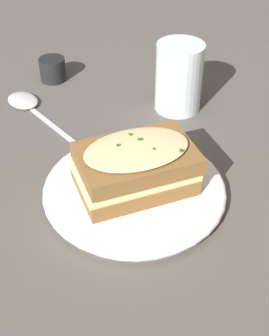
# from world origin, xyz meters

# --- Properties ---
(ground_plane) EXTENTS (2.40, 2.40, 0.00)m
(ground_plane) POSITION_xyz_m (0.00, 0.00, 0.00)
(ground_plane) COLOR #514C47
(dinner_plate) EXTENTS (0.23, 0.23, 0.02)m
(dinner_plate) POSITION_xyz_m (-0.01, -0.01, 0.01)
(dinner_plate) COLOR white
(dinner_plate) RESTS_ON ground_plane
(sandwich) EXTENTS (0.11, 0.15, 0.07)m
(sandwich) POSITION_xyz_m (-0.01, -0.01, 0.05)
(sandwich) COLOR brown
(sandwich) RESTS_ON dinner_plate
(water_glass) EXTENTS (0.07, 0.07, 0.11)m
(water_glass) POSITION_xyz_m (-0.18, 0.14, 0.06)
(water_glass) COLOR silver
(water_glass) RESTS_ON ground_plane
(spoon) EXTENTS (0.18, 0.07, 0.01)m
(spoon) POSITION_xyz_m (-0.29, -0.08, 0.00)
(spoon) COLOR silver
(spoon) RESTS_ON ground_plane
(condiment_pot) EXTENTS (0.05, 0.05, 0.04)m
(condiment_pot) POSITION_xyz_m (-0.36, -0.01, 0.02)
(condiment_pot) COLOR black
(condiment_pot) RESTS_ON ground_plane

